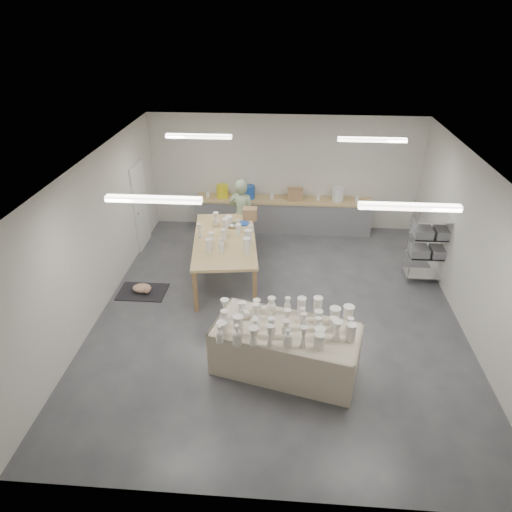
# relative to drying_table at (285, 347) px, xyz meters

# --- Properties ---
(room) EXTENTS (8.00, 8.02, 3.00)m
(room) POSITION_rel_drying_table_xyz_m (-0.28, 1.73, 1.59)
(room) COLOR #424449
(room) RESTS_ON ground
(back_counter) EXTENTS (4.60, 0.60, 1.24)m
(back_counter) POSITION_rel_drying_table_xyz_m (-0.18, 5.32, 0.02)
(back_counter) COLOR tan
(back_counter) RESTS_ON ground
(wire_shelf) EXTENTS (0.88, 0.48, 1.80)m
(wire_shelf) POSITION_rel_drying_table_xyz_m (3.03, 3.04, 0.45)
(wire_shelf) COLOR silver
(wire_shelf) RESTS_ON ground
(drying_table) EXTENTS (2.55, 1.67, 1.20)m
(drying_table) POSITION_rel_drying_table_xyz_m (0.00, 0.00, 0.00)
(drying_table) COLOR olive
(drying_table) RESTS_ON ground
(work_table) EXTENTS (1.63, 2.75, 1.34)m
(work_table) POSITION_rel_drying_table_xyz_m (-1.32, 2.89, 0.51)
(work_table) COLOR tan
(work_table) RESTS_ON ground
(rug) EXTENTS (1.00, 0.70, 0.02)m
(rug) POSITION_rel_drying_table_xyz_m (-3.07, 2.07, -0.45)
(rug) COLOR black
(rug) RESTS_ON ground
(cat) EXTENTS (0.41, 0.30, 0.17)m
(cat) POSITION_rel_drying_table_xyz_m (-3.05, 2.06, -0.36)
(cat) COLOR white
(cat) RESTS_ON rug
(potter) EXTENTS (0.78, 0.63, 1.83)m
(potter) POSITION_rel_drying_table_xyz_m (-1.14, 4.17, 0.45)
(potter) COLOR gray
(potter) RESTS_ON ground
(red_stool) EXTENTS (0.49, 0.49, 0.36)m
(red_stool) POSITION_rel_drying_table_xyz_m (-1.14, 4.44, -0.14)
(red_stool) COLOR #AD1D18
(red_stool) RESTS_ON ground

